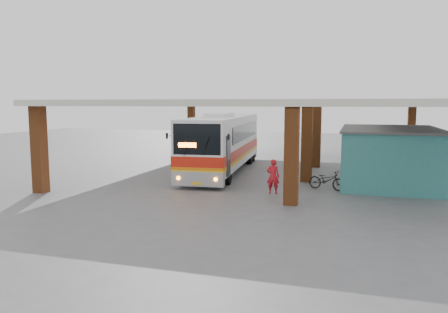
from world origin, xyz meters
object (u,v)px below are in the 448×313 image
object	(u,v)px
coach_bus	(223,142)
motorcycle	(327,180)
red_chair	(346,165)
pedestrian	(273,176)

from	to	relation	value
coach_bus	motorcycle	size ratio (longest dim) A/B	6.93
motorcycle	red_chair	size ratio (longest dim) A/B	2.25
coach_bus	motorcycle	distance (m)	8.30
coach_bus	pedestrian	world-z (taller)	coach_bus
pedestrian	red_chair	xyz separation A→B (m)	(3.30, 8.66, -0.47)
motorcycle	coach_bus	bearing A→B (deg)	75.67
coach_bus	pedestrian	xyz separation A→B (m)	(4.49, -6.10, -1.05)
coach_bus	motorcycle	xyz separation A→B (m)	(6.98, -4.26, -1.41)
coach_bus	red_chair	size ratio (longest dim) A/B	15.61
coach_bus	red_chair	world-z (taller)	coach_bus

